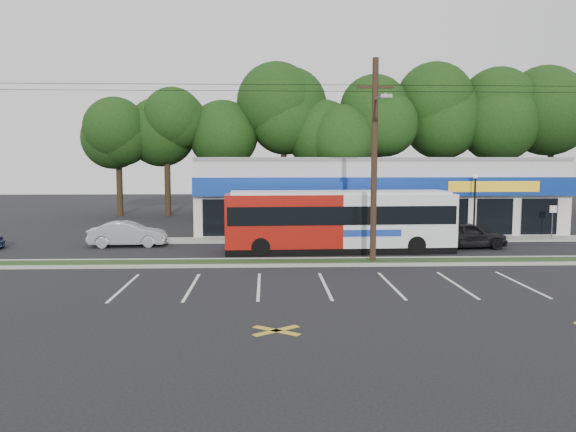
% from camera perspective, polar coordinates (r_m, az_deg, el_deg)
% --- Properties ---
extents(ground, '(120.00, 120.00, 0.00)m').
position_cam_1_polar(ground, '(26.91, 2.69, -5.22)').
color(ground, black).
rests_on(ground, ground).
extents(grass_strip, '(40.00, 1.60, 0.12)m').
position_cam_1_polar(grass_strip, '(27.88, 2.51, -4.71)').
color(grass_strip, '#223515').
rests_on(grass_strip, ground).
extents(curb_south, '(40.00, 0.25, 0.14)m').
position_cam_1_polar(curb_south, '(27.04, 2.66, -5.02)').
color(curb_south, '#9E9E93').
rests_on(curb_south, ground).
extents(curb_north, '(40.00, 0.25, 0.14)m').
position_cam_1_polar(curb_north, '(28.71, 2.37, -4.39)').
color(curb_north, '#9E9E93').
rests_on(curb_north, ground).
extents(sidewalk, '(32.00, 2.20, 0.10)m').
position_cam_1_polar(sidewalk, '(36.42, 9.33, -2.36)').
color(sidewalk, '#9E9E93').
rests_on(sidewalk, ground).
extents(strip_mall, '(25.00, 12.55, 5.30)m').
position_cam_1_polar(strip_mall, '(43.03, 8.19, 2.35)').
color(strip_mall, '#BBB8AD').
rests_on(strip_mall, ground).
extents(utility_pole, '(50.00, 2.77, 10.00)m').
position_cam_1_polar(utility_pole, '(27.74, 8.45, 6.29)').
color(utility_pole, black).
rests_on(utility_pole, ground).
extents(lamp_post, '(0.30, 0.30, 4.25)m').
position_cam_1_polar(lamp_post, '(37.64, 18.44, 1.69)').
color(lamp_post, black).
rests_on(lamp_post, ground).
extents(sign_post, '(0.45, 0.10, 2.23)m').
position_cam_1_polar(sign_post, '(39.56, 25.30, -0.00)').
color(sign_post, '#59595E').
rests_on(sign_post, ground).
extents(tree_line, '(46.76, 6.76, 11.83)m').
position_cam_1_polar(tree_line, '(52.82, 4.66, 9.25)').
color(tree_line, black).
rests_on(tree_line, ground).
extents(metrobus, '(12.74, 3.17, 3.40)m').
position_cam_1_polar(metrobus, '(31.27, 5.25, -0.38)').
color(metrobus, '#9A130B').
rests_on(metrobus, ground).
extents(car_dark, '(4.79, 2.32, 1.57)m').
position_cam_1_polar(car_dark, '(34.15, 17.63, -1.83)').
color(car_dark, black).
rests_on(car_dark, ground).
extents(car_silver, '(4.58, 1.85, 1.48)m').
position_cam_1_polar(car_silver, '(34.60, -15.96, -1.77)').
color(car_silver, '#97999E').
rests_on(car_silver, ground).
extents(pedestrian_a, '(0.69, 0.65, 1.59)m').
position_cam_1_polar(pedestrian_a, '(33.13, 7.89, -1.83)').
color(pedestrian_a, silver).
rests_on(pedestrian_a, ground).
extents(pedestrian_b, '(1.13, 1.03, 1.90)m').
position_cam_1_polar(pedestrian_b, '(35.36, 5.03, -1.07)').
color(pedestrian_b, silver).
rests_on(pedestrian_b, ground).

